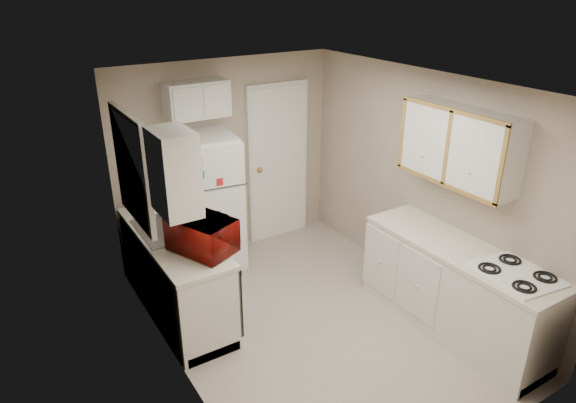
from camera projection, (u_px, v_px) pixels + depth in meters
floor at (314, 321)px, 5.26m from camera, size 3.80×3.80×0.00m
ceiling at (320, 85)px, 4.29m from camera, size 3.80×3.80×0.00m
wall_left at (173, 255)px, 4.09m from camera, size 3.80×3.80×0.00m
wall_right at (424, 185)px, 5.45m from camera, size 3.80×3.80×0.00m
wall_back at (227, 159)px, 6.25m from camera, size 2.80×2.80×0.00m
wall_front at (485, 322)px, 3.30m from camera, size 2.80×2.80×0.00m
left_counter at (176, 274)px, 5.24m from camera, size 0.60×1.80×0.90m
dishwasher at (227, 290)px, 4.90m from camera, size 0.03×0.58×0.72m
sink at (167, 232)px, 5.19m from camera, size 0.54×0.74×0.16m
microwave at (203, 236)px, 4.71m from camera, size 0.67×0.54×0.39m
soap_bottle at (151, 209)px, 5.37m from camera, size 0.11×0.11×0.19m
window_blinds at (133, 168)px, 4.77m from camera, size 0.10×0.98×1.08m
upper_cabinet_left at (174, 172)px, 4.10m from camera, size 0.30×0.45×0.70m
refrigerator at (207, 204)px, 5.93m from camera, size 0.75×0.73×1.64m
cabinet_over_fridge at (197, 99)px, 5.62m from camera, size 0.70×0.30×0.40m
interior_door at (278, 163)px, 6.63m from camera, size 0.86×0.06×2.08m
right_counter at (454, 289)px, 4.99m from camera, size 0.60×2.00×0.90m
stove at (506, 323)px, 4.58m from camera, size 0.61×0.71×0.79m
upper_cabinet_right at (459, 145)px, 4.75m from camera, size 0.30×1.20×0.70m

